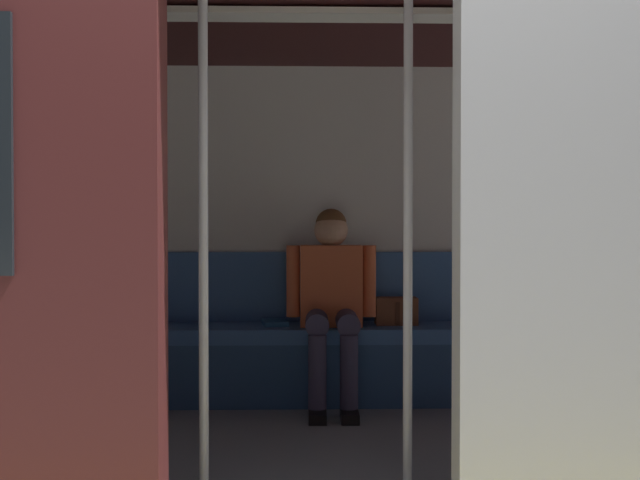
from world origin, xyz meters
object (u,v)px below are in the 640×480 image
(person_seated, at_px, (332,292))
(grab_pole_door, at_px, (203,235))
(book, at_px, (275,323))
(handbag, at_px, (396,311))
(grab_pole_far, at_px, (408,234))
(train_car, at_px, (296,141))
(bench_seat, at_px, (306,345))

(person_seated, bearing_deg, grab_pole_door, 72.73)
(person_seated, xyz_separation_m, book, (0.35, -0.13, -0.20))
(handbag, xyz_separation_m, grab_pole_far, (0.18, 1.74, 0.50))
(grab_pole_far, bearing_deg, grab_pole_door, 8.84)
(train_car, distance_m, bench_seat, 1.54)
(bench_seat, relative_size, grab_pole_far, 1.42)
(grab_pole_far, bearing_deg, book, -71.61)
(grab_pole_door, distance_m, grab_pole_far, 0.78)
(bench_seat, relative_size, grab_pole_door, 1.42)
(handbag, height_order, book, handbag)
(bench_seat, bearing_deg, book, -21.99)
(train_car, height_order, grab_pole_far, train_car)
(train_car, relative_size, bench_seat, 2.12)
(train_car, bearing_deg, grab_pole_far, 124.89)
(grab_pole_door, bearing_deg, handbag, -117.06)
(book, bearing_deg, handbag, 170.70)
(bench_seat, distance_m, grab_pole_far, 1.85)
(handbag, distance_m, book, 0.77)
(person_seated, distance_m, book, 0.43)
(handbag, bearing_deg, grab_pole_far, 84.01)
(handbag, xyz_separation_m, book, (0.76, -0.00, -0.07))
(train_car, height_order, book, train_car)
(bench_seat, bearing_deg, grab_pole_far, 102.99)
(person_seated, relative_size, grab_pole_door, 0.57)
(grab_pole_far, bearing_deg, bench_seat, -77.01)
(train_car, distance_m, handbag, 1.58)
(bench_seat, relative_size, book, 13.71)
(bench_seat, distance_m, person_seated, 0.37)
(train_car, relative_size, handbag, 24.62)
(bench_seat, bearing_deg, train_car, 87.11)
(train_car, distance_m, book, 1.51)
(person_seated, height_order, grab_pole_far, grab_pole_far)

